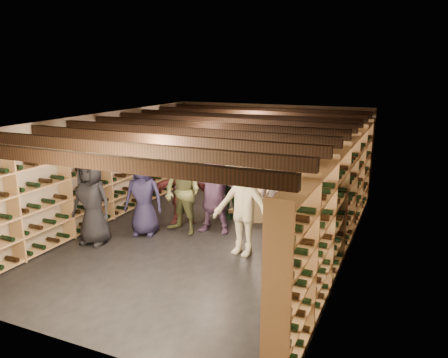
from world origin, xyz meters
The scene contains 21 objects.
ground centered at (0.00, 0.00, 0.00)m, with size 8.00×8.00×0.00m, color black.
walls centered at (0.00, 0.00, 1.20)m, with size 5.52×8.02×2.40m.
ceiling centered at (0.00, 0.00, 2.40)m, with size 5.50×8.00×0.01m, color beige.
ceiling_joists centered at (0.00, 0.00, 2.26)m, with size 5.40×7.12×0.18m.
wine_rack_left centered at (-2.57, 0.00, 1.08)m, with size 0.32×7.50×2.15m.
wine_rack_right centered at (2.57, 0.00, 1.08)m, with size 0.32×7.50×2.15m.
wine_rack_back centered at (0.00, 3.83, 1.07)m, with size 4.70×0.30×2.15m.
crate_stack_left centered at (0.48, 1.97, 0.26)m, with size 0.54×0.40×0.51m.
crate_stack_right centered at (0.69, 1.30, 0.26)m, with size 0.59×0.50×0.51m.
crate_loose centered at (0.18, 1.30, 0.09)m, with size 0.50×0.33×0.17m, color tan.
person_0 centered at (-1.91, -1.28, 0.85)m, with size 0.83×0.54×1.71m, color black.
person_2 centered at (-0.56, -0.10, 0.89)m, with size 0.86×0.67×1.78m, color #5F633B.
person_3 centered at (0.95, -0.60, 0.95)m, with size 1.22×0.70×1.89m, color beige.
person_4 centered at (2.18, -0.73, 0.79)m, with size 0.92×0.38×1.57m, color #1D647E.
person_5 centered at (-0.90, 0.49, 0.76)m, with size 1.41×0.45×1.52m, color brown.
person_6 centered at (-1.28, -0.46, 0.81)m, with size 0.79×0.51×1.62m, color #242045.
person_7 centered at (1.25, 0.54, 0.89)m, with size 0.65×0.43×1.79m, color gray.
person_8 centered at (1.61, 0.95, 0.88)m, with size 0.86×0.67×1.76m, color #412313.
person_10 centered at (-0.12, 1.30, 0.85)m, with size 1.00×0.42×1.71m, color #244929.
person_11 centered at (-0.02, 0.29, 0.89)m, with size 1.65×0.52×1.78m, color slate.
person_12 centered at (2.18, -0.18, 0.86)m, with size 0.84×0.55×1.72m, color #35373B.
Camera 1 is at (3.70, -7.63, 3.37)m, focal length 35.00 mm.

